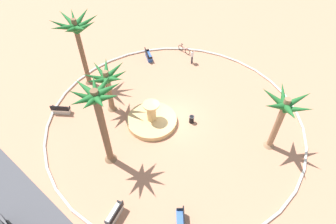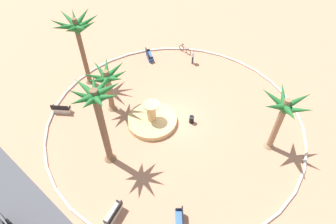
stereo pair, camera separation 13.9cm
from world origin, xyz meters
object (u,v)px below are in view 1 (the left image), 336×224
at_px(palm_tree_near_fountain, 283,111).
at_px(bicycle_red_frame, 184,50).
at_px(bench_north, 61,110).
at_px(bench_southeast, 181,222).
at_px(bench_east, 115,214).
at_px(palm_tree_far_side, 107,80).
at_px(bench_west, 148,56).
at_px(trash_bin, 192,119).
at_px(person_cyclist_helmet, 192,56).
at_px(palm_tree_by_curb, 77,32).
at_px(fountain, 152,120).
at_px(palm_tree_mid_plaza, 98,108).

bearing_deg(palm_tree_near_fountain, bicycle_red_frame, -24.47).
bearing_deg(bench_north, bench_southeast, 175.58).
relative_size(bench_east, bench_southeast, 1.09).
height_order(bench_east, bench_southeast, same).
bearing_deg(bicycle_red_frame, palm_tree_far_side, 92.75).
bearing_deg(bench_southeast, palm_tree_far_side, -21.22).
bearing_deg(palm_tree_far_side, bench_west, -70.41).
height_order(palm_tree_near_fountain, bench_west, palm_tree_near_fountain).
relative_size(bench_west, trash_bin, 2.21).
bearing_deg(bicycle_red_frame, bench_southeast, 127.00).
bearing_deg(bench_east, person_cyclist_helmet, -69.61).
height_order(palm_tree_by_curb, person_cyclist_helmet, palm_tree_by_curb).
bearing_deg(bench_north, trash_bin, -145.62).
distance_m(fountain, person_cyclist_helmet, 9.44).
relative_size(fountain, bicycle_red_frame, 2.47).
bearing_deg(fountain, bench_north, 31.93).
relative_size(palm_tree_by_curb, bench_southeast, 4.58).
height_order(bench_north, person_cyclist_helmet, person_cyclist_helmet).
bearing_deg(trash_bin, bicycle_red_frame, -48.95).
xyz_separation_m(bench_north, person_cyclist_helmet, (-4.38, -13.36, 0.59)).
bearing_deg(palm_tree_mid_plaza, palm_tree_by_curb, -29.71).
relative_size(fountain, person_cyclist_helmet, 2.54).
xyz_separation_m(bench_west, bicycle_red_frame, (-2.22, -3.43, 0.04)).
bearing_deg(bicycle_red_frame, palm_tree_by_curb, 68.49).
relative_size(bench_southeast, bicycle_red_frame, 0.89).
distance_m(palm_tree_by_curb, palm_tree_mid_plaza, 9.72).
bearing_deg(bench_southeast, bench_east, 32.95).
height_order(fountain, bench_east, fountain).
distance_m(bench_east, bench_north, 11.16).
bearing_deg(palm_tree_mid_plaza, bench_southeast, 175.63).
xyz_separation_m(palm_tree_by_curb, palm_tree_far_side, (-4.53, 1.04, -2.20)).
bearing_deg(palm_tree_by_curb, person_cyclist_helmet, -122.73).
xyz_separation_m(fountain, person_cyclist_helmet, (2.49, -9.08, 0.62)).
bearing_deg(trash_bin, fountain, 40.25).
bearing_deg(fountain, bench_east, 115.97).
distance_m(palm_tree_by_curb, bench_west, 8.68).
height_order(fountain, bench_west, fountain).
xyz_separation_m(bench_southeast, bicycle_red_frame, (11.68, -15.50, 0.04)).
bearing_deg(palm_tree_by_curb, bench_west, -104.82).
height_order(bench_west, bench_north, same).
distance_m(palm_tree_near_fountain, person_cyclist_helmet, 12.71).
xyz_separation_m(palm_tree_far_side, bench_west, (2.76, -7.74, -3.02)).
height_order(palm_tree_mid_plaza, bench_southeast, palm_tree_mid_plaza).
xyz_separation_m(palm_tree_near_fountain, trash_bin, (6.25, 1.95, -3.54)).
bearing_deg(bench_east, bench_southeast, -147.05).
xyz_separation_m(palm_tree_near_fountain, palm_tree_by_curb, (17.16, 4.14, 1.64)).
bearing_deg(palm_tree_near_fountain, bench_west, -9.45).
xyz_separation_m(bench_southeast, trash_bin, (4.77, -7.56, 0.04)).
xyz_separation_m(bench_east, bicycle_red_frame, (8.09, -17.83, 0.04)).
xyz_separation_m(palm_tree_by_curb, person_cyclist_helmet, (-5.84, -9.09, -4.63)).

